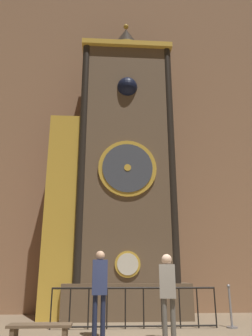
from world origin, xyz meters
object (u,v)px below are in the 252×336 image
object	(u,v)px
clock_tower	(117,172)
visitor_bench	(40,332)
visitor_far	(168,287)
stanchion_post	(231,313)
visitor_near	(100,284)

from	to	relation	value
clock_tower	visitor_bench	xyz separation A→B (m)	(-1.57, -4.12, -4.36)
clock_tower	visitor_far	world-z (taller)	clock_tower
stanchion_post	clock_tower	bearing A→B (deg)	146.13
clock_tower	visitor_near	xyz separation A→B (m)	(-0.49, -3.07, -3.56)
visitor_near	stanchion_post	size ratio (longest dim) A/B	1.74
clock_tower	visitor_far	distance (m)	5.14
visitor_near	stanchion_post	xyz separation A→B (m)	(3.39, 1.13, -0.76)
visitor_bench	visitor_far	bearing A→B (deg)	13.10
stanchion_post	visitor_near	bearing A→B (deg)	-161.63
visitor_bench	clock_tower	bearing A→B (deg)	69.07
clock_tower	visitor_far	bearing A→B (deg)	-74.54
visitor_near	stanchion_post	bearing A→B (deg)	15.71
clock_tower	visitor_near	bearing A→B (deg)	-99.12
visitor_bench	visitor_near	bearing A→B (deg)	44.06
visitor_near	visitor_far	xyz separation A→B (m)	(1.47, -0.45, -0.05)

